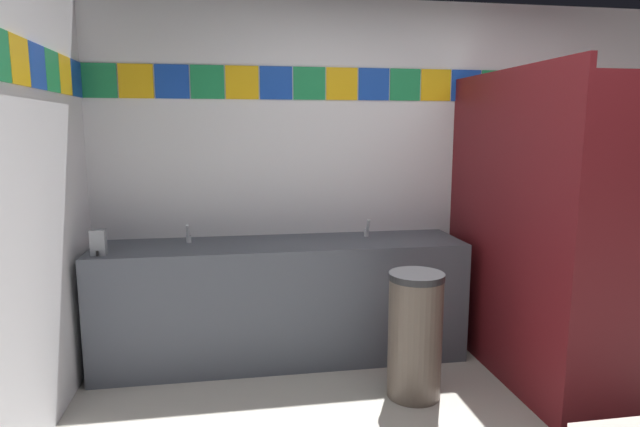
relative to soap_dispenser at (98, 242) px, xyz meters
The scene contains 8 objects.
wall_back 2.20m from the soap_dispenser, 13.37° to the left, with size 4.53×0.09×2.53m.
vanity_counter 1.26m from the soap_dispenser, ahead, with size 2.52×0.58×0.83m.
faucet_left 0.59m from the soap_dispenser, 26.49° to the left, with size 0.04×0.10×0.14m.
faucet_right 1.80m from the soap_dispenser, ahead, with size 0.04×0.10×0.14m.
soap_dispenser is the anchor object (origin of this frame).
stall_divider 2.74m from the soap_dispenser, 11.90° to the right, with size 0.92×1.53×1.97m.
toilet 3.21m from the soap_dispenser, ahead, with size 0.39×0.49×0.74m.
trash_bin 2.03m from the soap_dispenser, 14.95° to the right, with size 0.33×0.33×0.77m.
Camera 1 is at (-1.27, -2.08, 1.61)m, focal length 29.63 mm.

